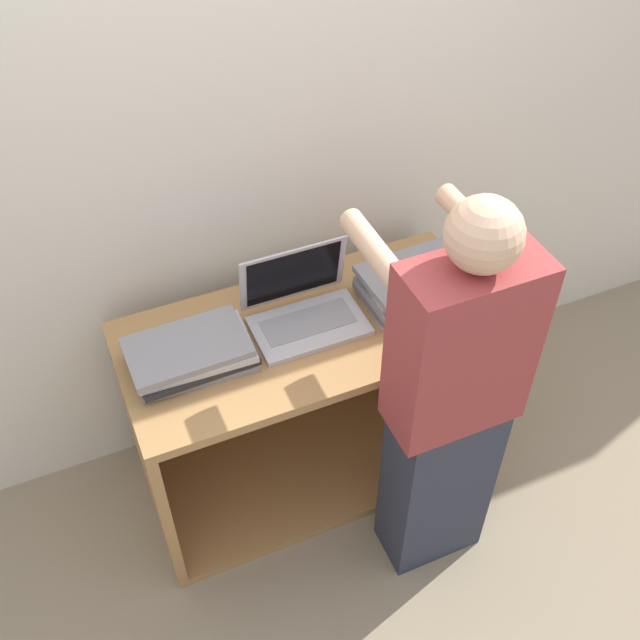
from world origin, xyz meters
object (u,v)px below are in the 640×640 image
object	(u,v)px
person	(449,406)
laptop_open	(304,309)
laptop_stack_right	(417,283)
laptop_stack_left	(191,354)

from	to	relation	value
person	laptop_open	bearing A→B (deg)	118.32
laptop_stack_right	person	distance (m)	0.49
laptop_stack_left	laptop_stack_right	distance (m)	0.81
laptop_open	laptop_stack_left	world-z (taller)	laptop_open
laptop_open	laptop_stack_right	world-z (taller)	laptop_open
laptop_stack_right	laptop_open	bearing A→B (deg)	173.73
laptop_open	person	xyz separation A→B (m)	(0.27, -0.51, -0.08)
laptop_stack_right	person	xyz separation A→B (m)	(-0.13, -0.46, -0.08)
laptop_open	person	bearing A→B (deg)	-61.68
laptop_open	laptop_stack_left	size ratio (longest dim) A/B	0.94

